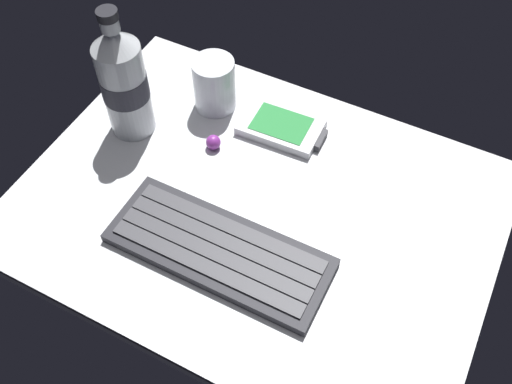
{
  "coord_description": "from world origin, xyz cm",
  "views": [
    {
      "loc": [
        21.09,
        -41.03,
        65.25
      ],
      "look_at": [
        0.0,
        0.0,
        3.0
      ],
      "focal_mm": 40.94,
      "sensor_mm": 36.0,
      "label": 1
    }
  ],
  "objects_px": {
    "keyboard": "(219,250)",
    "juice_cup": "(214,86)",
    "handheld_device": "(282,127)",
    "water_bottle": "(124,82)",
    "trackball_mouse": "(213,142)"
  },
  "relations": [
    {
      "from": "handheld_device",
      "to": "trackball_mouse",
      "type": "relative_size",
      "value": 5.92
    },
    {
      "from": "water_bottle",
      "to": "trackball_mouse",
      "type": "relative_size",
      "value": 9.45
    },
    {
      "from": "water_bottle",
      "to": "keyboard",
      "type": "bearing_deg",
      "value": -31.12
    },
    {
      "from": "keyboard",
      "to": "juice_cup",
      "type": "distance_m",
      "value": 0.27
    },
    {
      "from": "juice_cup",
      "to": "keyboard",
      "type": "bearing_deg",
      "value": -59.48
    },
    {
      "from": "juice_cup",
      "to": "handheld_device",
      "type": "bearing_deg",
      "value": -0.96
    },
    {
      "from": "keyboard",
      "to": "handheld_device",
      "type": "bearing_deg",
      "value": 95.23
    },
    {
      "from": "water_bottle",
      "to": "trackball_mouse",
      "type": "distance_m",
      "value": 0.15
    },
    {
      "from": "juice_cup",
      "to": "water_bottle",
      "type": "xyz_separation_m",
      "value": [
        -0.09,
        -0.1,
        0.05
      ]
    },
    {
      "from": "handheld_device",
      "to": "trackball_mouse",
      "type": "bearing_deg",
      "value": -134.51
    },
    {
      "from": "handheld_device",
      "to": "juice_cup",
      "type": "distance_m",
      "value": 0.12
    },
    {
      "from": "keyboard",
      "to": "juice_cup",
      "type": "bearing_deg",
      "value": 120.52
    },
    {
      "from": "keyboard",
      "to": "trackball_mouse",
      "type": "xyz_separation_m",
      "value": [
        -0.1,
        0.15,
        0.0
      ]
    },
    {
      "from": "handheld_device",
      "to": "juice_cup",
      "type": "relative_size",
      "value": 1.53
    },
    {
      "from": "juice_cup",
      "to": "water_bottle",
      "type": "bearing_deg",
      "value": -132.29
    }
  ]
}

